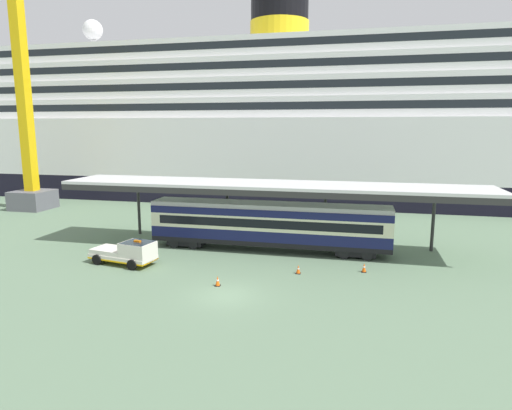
# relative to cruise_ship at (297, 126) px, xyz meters

# --- Properties ---
(ground_plane) EXTENTS (400.00, 400.00, 0.00)m
(ground_plane) POSITION_rel_cruise_ship_xyz_m (2.15, -45.97, -10.55)
(ground_plane) COLOR #5A7459
(cruise_ship) EXTENTS (126.45, 30.24, 32.23)m
(cruise_ship) POSITION_rel_cruise_ship_xyz_m (0.00, 0.00, 0.00)
(cruise_ship) COLOR black
(cruise_ship) RESTS_ON ground
(platform_canopy) EXTENTS (36.30, 5.67, 5.75)m
(platform_canopy) POSITION_rel_cruise_ship_xyz_m (2.64, -34.81, -5.03)
(platform_canopy) COLOR silver
(platform_canopy) RESTS_ON ground
(train_carriage) EXTENTS (20.31, 2.81, 4.11)m
(train_carriage) POSITION_rel_cruise_ship_xyz_m (2.64, -35.22, -8.24)
(train_carriage) COLOR black
(train_carriage) RESTS_ON ground
(service_truck) EXTENTS (5.47, 2.94, 2.02)m
(service_truck) POSITION_rel_cruise_ship_xyz_m (-7.07, -41.57, -9.56)
(service_truck) COLOR silver
(service_truck) RESTS_ON ground
(traffic_cone_near) EXTENTS (0.36, 0.36, 0.70)m
(traffic_cone_near) POSITION_rel_cruise_ship_xyz_m (10.61, -39.33, -10.20)
(traffic_cone_near) COLOR black
(traffic_cone_near) RESTS_ON ground
(traffic_cone_mid) EXTENTS (0.36, 0.36, 0.65)m
(traffic_cone_mid) POSITION_rel_cruise_ship_xyz_m (5.97, -40.74, -10.22)
(traffic_cone_mid) COLOR black
(traffic_cone_mid) RESTS_ON ground
(traffic_cone_far) EXTENTS (0.36, 0.36, 0.69)m
(traffic_cone_far) POSITION_rel_cruise_ship_xyz_m (1.07, -44.45, -10.21)
(traffic_cone_far) COLOR black
(traffic_cone_far) RESTS_ON ground
(dockside_crane) EXTENTS (17.12, 4.40, 57.32)m
(dockside_crane) POSITION_rel_cruise_ship_xyz_m (-29.76, -23.09, 6.80)
(dockside_crane) COLOR #595960
(dockside_crane) RESTS_ON ground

